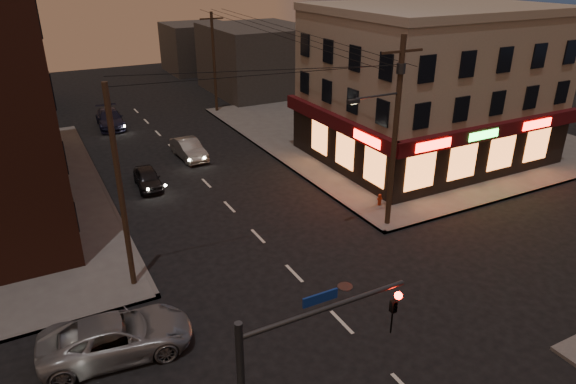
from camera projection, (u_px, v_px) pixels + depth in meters
ground at (342, 322)px, 20.65m from camera, size 120.00×120.00×0.00m
sidewalk_ne at (395, 131)px, 43.60m from camera, size 24.00×28.00×0.15m
pizza_building at (429, 84)px, 36.06m from camera, size 15.85×12.85×10.50m
bg_building_ne_a at (258, 59)px, 55.76m from camera, size 10.00×12.00×7.00m
bg_building_ne_b at (198, 47)px, 66.38m from camera, size 8.00×8.00×6.00m
utility_pole_main at (394, 124)px, 25.80m from camera, size 4.20×0.44×10.00m
utility_pole_far at (214, 63)px, 47.39m from camera, size 0.26×0.26×9.00m
utility_pole_west at (120, 191)px, 21.06m from camera, size 0.24×0.24×9.00m
suv_cross at (117, 336)px, 18.74m from camera, size 5.69×3.10×1.51m
sedan_near at (148, 178)px, 32.69m from camera, size 1.71×3.74×1.24m
sedan_mid at (189, 149)px, 37.51m from camera, size 1.71×4.34×1.41m
sedan_far at (110, 119)px, 44.53m from camera, size 2.42×5.28×1.50m
fire_hydrant at (380, 199)px, 30.06m from camera, size 0.32×0.32×0.70m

